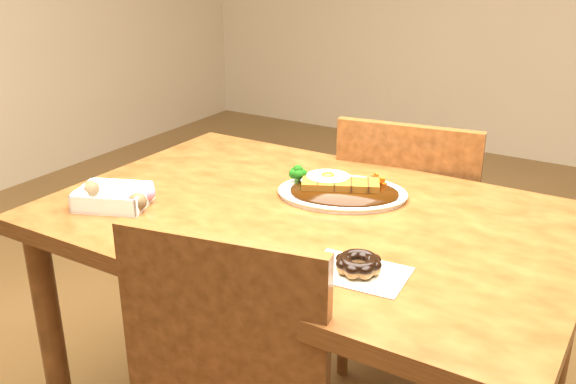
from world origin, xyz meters
The scene contains 5 objects.
table centered at (0.00, 0.00, 0.65)m, with size 1.20×0.80×0.75m.
chair_far centered at (0.06, 0.54, 0.48)m, with size 0.48×0.48×0.87m.
katsu_curry_plate centered at (0.01, 0.13, 0.77)m, with size 0.37×0.32×0.06m.
donut_box centered at (-0.41, -0.21, 0.77)m, with size 0.20×0.18×0.05m.
pon_de_ring centered at (0.22, -0.20, 0.77)m, with size 0.19×0.14×0.04m.
Camera 1 is at (0.67, -1.18, 1.34)m, focal length 40.00 mm.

